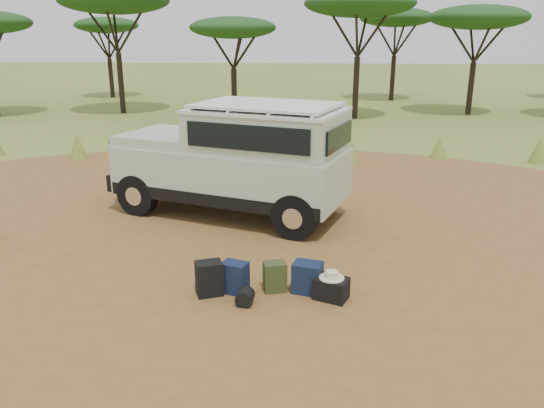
# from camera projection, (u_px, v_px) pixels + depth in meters

# --- Properties ---
(ground) EXTENTS (140.00, 140.00, 0.00)m
(ground) POSITION_uv_depth(u_px,v_px,m) (221.00, 267.00, 9.45)
(ground) COLOR olive
(ground) RESTS_ON ground
(dirt_clearing) EXTENTS (23.00, 23.00, 0.01)m
(dirt_clearing) POSITION_uv_depth(u_px,v_px,m) (221.00, 267.00, 9.45)
(dirt_clearing) COLOR brown
(dirt_clearing) RESTS_ON ground
(grass_fringe) EXTENTS (36.60, 1.60, 0.90)m
(grass_fringe) POSITION_uv_depth(u_px,v_px,m) (263.00, 147.00, 17.56)
(grass_fringe) COLOR olive
(grass_fringe) RESTS_ON ground
(acacia_treeline) EXTENTS (46.70, 13.20, 6.26)m
(acacia_treeline) POSITION_uv_depth(u_px,v_px,m) (291.00, 15.00, 26.75)
(acacia_treeline) COLOR black
(acacia_treeline) RESTS_ON ground
(safari_vehicle) EXTENTS (5.62, 3.74, 2.57)m
(safari_vehicle) POSITION_uv_depth(u_px,v_px,m) (237.00, 162.00, 11.83)
(safari_vehicle) COLOR #A7BCA0
(safari_vehicle) RESTS_ON ground
(backpack_black) EXTENTS (0.49, 0.43, 0.56)m
(backpack_black) POSITION_uv_depth(u_px,v_px,m) (209.00, 279.00, 8.36)
(backpack_black) COLOR black
(backpack_black) RESTS_ON ground
(backpack_navy) EXTENTS (0.47, 0.40, 0.52)m
(backpack_navy) POSITION_uv_depth(u_px,v_px,m) (235.00, 278.00, 8.43)
(backpack_navy) COLOR #13213D
(backpack_navy) RESTS_ON ground
(backpack_olive) EXTENTS (0.41, 0.34, 0.49)m
(backpack_olive) POSITION_uv_depth(u_px,v_px,m) (275.00, 277.00, 8.49)
(backpack_olive) COLOR #2D3B1B
(backpack_olive) RESTS_ON ground
(duffel_navy) EXTENTS (0.52, 0.44, 0.51)m
(duffel_navy) POSITION_uv_depth(u_px,v_px,m) (307.00, 278.00, 8.45)
(duffel_navy) COLOR #13213D
(duffel_navy) RESTS_ON ground
(hard_case) EXTENTS (0.60, 0.53, 0.36)m
(hard_case) POSITION_uv_depth(u_px,v_px,m) (331.00, 289.00, 8.25)
(hard_case) COLOR black
(hard_case) RESTS_ON ground
(stuff_sack) EXTENTS (0.29, 0.29, 0.26)m
(stuff_sack) POSITION_uv_depth(u_px,v_px,m) (245.00, 297.00, 8.08)
(stuff_sack) COLOR black
(stuff_sack) RESTS_ON ground
(safari_hat) EXTENTS (0.39, 0.39, 0.11)m
(safari_hat) POSITION_uv_depth(u_px,v_px,m) (332.00, 276.00, 8.18)
(safari_hat) COLOR beige
(safari_hat) RESTS_ON hard_case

